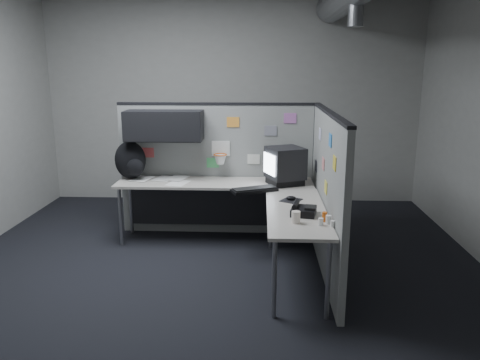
{
  "coord_description": "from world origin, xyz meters",
  "views": [
    {
      "loc": [
        0.44,
        -4.33,
        2.05
      ],
      "look_at": [
        0.23,
        0.35,
        0.91
      ],
      "focal_mm": 35.0,
      "sensor_mm": 36.0,
      "label": 1
    }
  ],
  "objects_px": {
    "monitor": "(285,165)",
    "phone": "(303,210)",
    "desk": "(234,198)",
    "keyboard": "(254,190)",
    "backpack": "(131,161)"
  },
  "relations": [
    {
      "from": "monitor",
      "to": "phone",
      "type": "distance_m",
      "value": 1.15
    },
    {
      "from": "phone",
      "to": "monitor",
      "type": "bearing_deg",
      "value": 117.51
    },
    {
      "from": "monitor",
      "to": "phone",
      "type": "bearing_deg",
      "value": -62.43
    },
    {
      "from": "desk",
      "to": "keyboard",
      "type": "height_order",
      "value": "keyboard"
    },
    {
      "from": "keyboard",
      "to": "backpack",
      "type": "distance_m",
      "value": 1.59
    },
    {
      "from": "desk",
      "to": "backpack",
      "type": "relative_size",
      "value": 5.07
    },
    {
      "from": "phone",
      "to": "backpack",
      "type": "bearing_deg",
      "value": 167.82
    },
    {
      "from": "phone",
      "to": "backpack",
      "type": "relative_size",
      "value": 0.61
    },
    {
      "from": "desk",
      "to": "keyboard",
      "type": "relative_size",
      "value": 4.35
    },
    {
      "from": "phone",
      "to": "backpack",
      "type": "distance_m",
      "value": 2.35
    },
    {
      "from": "desk",
      "to": "monitor",
      "type": "relative_size",
      "value": 4.69
    },
    {
      "from": "backpack",
      "to": "phone",
      "type": "bearing_deg",
      "value": -50.5
    },
    {
      "from": "desk",
      "to": "monitor",
      "type": "height_order",
      "value": "monitor"
    },
    {
      "from": "monitor",
      "to": "backpack",
      "type": "distance_m",
      "value": 1.84
    },
    {
      "from": "keyboard",
      "to": "phone",
      "type": "distance_m",
      "value": 0.91
    }
  ]
}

